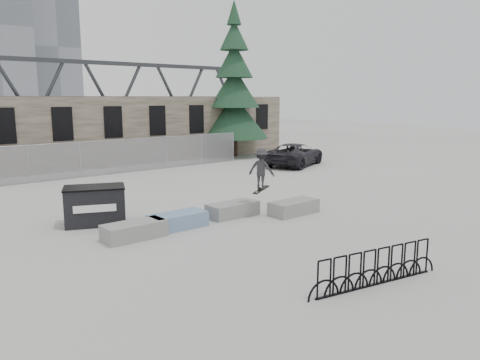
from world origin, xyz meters
The scene contains 13 objects.
ground centered at (0.00, 0.00, 0.00)m, with size 120.00×120.00×0.00m, color #B2B2AD.
stone_wall centered at (0.00, 16.24, 2.26)m, with size 36.00×2.58×4.50m.
chainlink_fence centered at (0.00, 12.50, 1.04)m, with size 22.06×0.06×2.02m.
planter_far_left centered at (-3.08, 0.08, 0.29)m, with size 2.00×0.90×0.53m.
planter_center_left centered at (-1.35, 0.24, 0.29)m, with size 2.00×0.90×0.53m.
planter_center_right centered at (1.12, 0.30, 0.29)m, with size 2.00×0.90×0.53m.
planter_offset centered at (3.16, -0.95, 0.29)m, with size 2.00×0.90×0.53m.
dumpster centered at (-3.33, 2.55, 0.69)m, with size 2.41×1.98×1.37m.
bike_rack centered at (-0.38, -7.06, 0.44)m, with size 3.97×0.83×0.90m.
spruce_tree centered at (12.84, 14.64, 4.60)m, with size 5.17×5.17×11.50m.
truss_bridge centered at (10.00, 55.00, 4.13)m, with size 70.00×3.00×9.80m.
suv centered at (12.73, 8.12, 0.74)m, with size 2.45×5.32×1.48m, color black.
skateboarder centered at (1.89, -0.45, 1.83)m, with size 0.98×1.14×1.67m.
Camera 1 is at (-9.70, -13.16, 4.46)m, focal length 35.00 mm.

